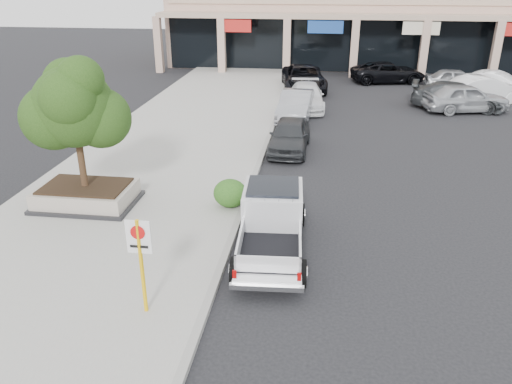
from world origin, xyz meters
TOP-DOWN VIEW (x-y plane):
  - ground at (0.00, 0.00)m, footprint 120.00×120.00m
  - sidewalk at (-5.50, 6.00)m, footprint 8.00×52.00m
  - curb at (-1.55, 6.00)m, footprint 0.20×52.00m
  - strip_mall at (8.00, 33.93)m, footprint 40.55×12.43m
  - planter at (-6.69, 2.50)m, footprint 3.20×2.20m
  - planter_tree at (-6.56, 2.66)m, footprint 2.90×2.55m
  - no_parking_sign at (-2.85, -2.76)m, footprint 0.55×0.09m
  - hedge at (-1.95, 2.96)m, footprint 1.10×0.99m
  - pickup_truck at (-0.35, 0.56)m, footprint 2.20×5.21m
  - curb_car_a at (-0.48, 9.32)m, footprint 1.78×4.14m
  - curb_car_b at (-0.52, 14.49)m, footprint 1.91×4.68m
  - curb_car_c at (-0.06, 16.94)m, footprint 2.31×4.90m
  - curb_car_d at (-0.45, 21.85)m, footprint 3.44×6.13m
  - lot_car_a at (8.84, 17.36)m, footprint 4.99×2.88m
  - lot_car_b at (10.47, 19.94)m, footprint 5.10×3.13m
  - lot_car_c at (8.53, 18.00)m, footprint 5.45×3.11m
  - lot_car_d at (5.40, 25.29)m, footprint 5.57×3.40m
  - lot_car_e at (9.69, 23.39)m, footprint 4.15×1.73m
  - lot_car_f at (11.80, 21.92)m, footprint 4.77×3.56m

SIDE VIEW (x-z plane):
  - ground at x=0.00m, z-range 0.00..0.00m
  - sidewalk at x=-5.50m, z-range 0.00..0.15m
  - curb at x=-1.55m, z-range 0.00..0.15m
  - planter at x=-6.69m, z-range 0.14..0.82m
  - hedge at x=-1.95m, z-range 0.15..1.08m
  - curb_car_c at x=-0.06m, z-range 0.00..1.38m
  - curb_car_a at x=-0.48m, z-range 0.00..1.39m
  - lot_car_e at x=9.69m, z-range 0.00..1.40m
  - lot_car_d at x=5.40m, z-range 0.00..1.44m
  - lot_car_c at x=8.53m, z-range 0.00..1.49m
  - lot_car_f at x=11.80m, z-range 0.00..1.50m
  - curb_car_b at x=-0.52m, z-range 0.00..1.51m
  - lot_car_b at x=10.47m, z-range 0.00..1.59m
  - lot_car_a at x=8.84m, z-range 0.00..1.60m
  - pickup_truck at x=-0.35m, z-range 0.00..1.61m
  - curb_car_d at x=-0.45m, z-range 0.00..1.62m
  - no_parking_sign at x=-2.85m, z-range 0.48..2.78m
  - planter_tree at x=-6.56m, z-range 1.41..5.41m
  - strip_mall at x=8.00m, z-range 0.00..9.50m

